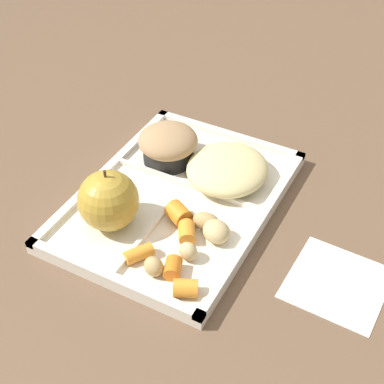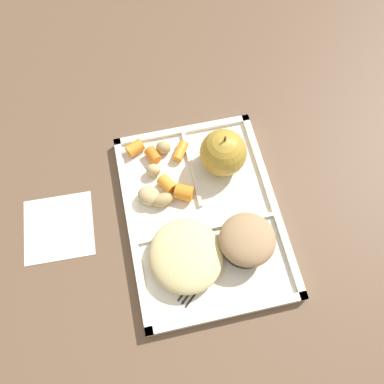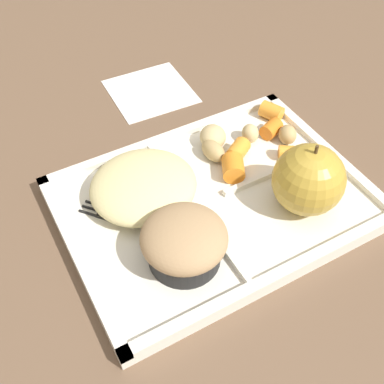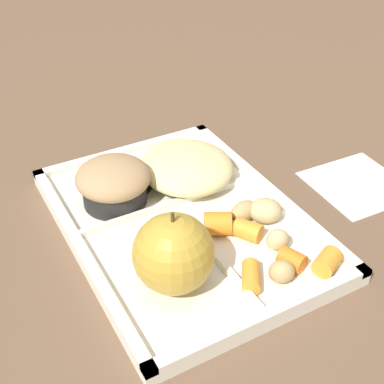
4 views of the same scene
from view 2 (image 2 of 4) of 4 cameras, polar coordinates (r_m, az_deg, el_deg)
The scene contains 18 objects.
ground at distance 0.70m, azimuth 1.48°, elevation -3.45°, with size 6.00×6.00×0.00m, color brown.
lunch_tray at distance 0.69m, azimuth 1.49°, elevation -3.21°, with size 0.35×0.25×0.02m.
green_apple at distance 0.69m, azimuth 4.39°, elevation 5.51°, with size 0.08×0.08×0.09m.
bran_muffin at distance 0.65m, azimuth 7.71°, elevation -6.81°, with size 0.09×0.09×0.06m.
carrot_slice_small at distance 0.69m, azimuth -1.14°, elevation -0.07°, with size 0.03×0.03×0.03m, color orange.
carrot_slice_back at distance 0.70m, azimuth -3.54°, elevation 1.15°, with size 0.02×0.02×0.03m, color orange.
carrot_slice_center at distance 0.73m, azimuth -5.52°, elevation 5.16°, with size 0.02×0.02×0.03m, color orange.
carrot_slice_diagonal at distance 0.74m, azimuth -8.04°, elevation 6.13°, with size 0.02×0.02×0.03m, color orange.
carrot_slice_near_corner at distance 0.73m, azimuth -1.64°, elevation 5.76°, with size 0.02×0.02×0.04m, color orange.
potato_chunk_small at distance 0.73m, azimuth -4.05°, elevation 6.24°, with size 0.03×0.02×0.02m, color tan.
potato_chunk_large at distance 0.69m, azimuth -6.10°, elevation -0.51°, with size 0.04×0.03×0.03m, color tan.
potato_chunk_golden at distance 0.68m, azimuth -4.17°, elevation -1.12°, with size 0.04×0.02×0.02m, color tan.
potato_chunk_browned at distance 0.71m, azimuth -5.44°, elevation 3.07°, with size 0.02×0.02×0.02m, color tan.
egg_noodle_pile at distance 0.64m, azimuth -0.86°, elevation -8.90°, with size 0.12×0.12×0.04m, color beige.
meatball_center at distance 0.65m, azimuth -0.20°, elevation -7.89°, with size 0.04×0.04×0.04m, color #755B4C.
meatball_back at distance 0.66m, azimuth -2.08°, elevation -6.12°, with size 0.03×0.03×0.03m, color #755B4C.
plastic_fork at distance 0.66m, azimuth 2.01°, elevation -11.06°, with size 0.10×0.12×0.00m.
paper_napkin at distance 0.73m, azimuth -18.23°, elevation -4.73°, with size 0.12×0.12×0.00m, color white.
Camera 2 is at (0.24, -0.07, 0.65)m, focal length 37.97 mm.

